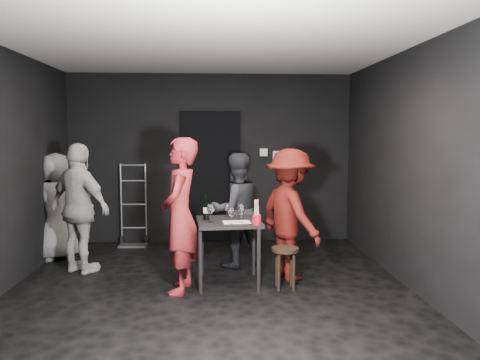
{
  "coord_description": "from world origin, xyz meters",
  "views": [
    {
      "loc": [
        0.05,
        -5.04,
        1.74
      ],
      "look_at": [
        0.35,
        0.25,
        1.22
      ],
      "focal_mm": 35.0,
      "sensor_mm": 36.0,
      "label": 1
    }
  ],
  "objects": [
    {
      "name": "wallbox_upper",
      "position": [
        0.85,
        2.45,
        1.45
      ],
      "size": [
        0.12,
        0.06,
        0.12
      ],
      "primitive_type": "cube",
      "color": "#B7B7B2",
      "rests_on": "wall_back"
    },
    {
      "name": "wine_glass_f",
      "position": [
        0.36,
        0.33,
        0.85
      ],
      "size": [
        0.09,
        0.09,
        0.2
      ],
      "primitive_type": null,
      "rotation": [
        0.0,
        0.0,
        0.26
      ],
      "color": "white",
      "rests_on": "tasting_table"
    },
    {
      "name": "wall_right",
      "position": [
        2.25,
        0.0,
        1.35
      ],
      "size": [
        0.04,
        5.0,
        2.7
      ],
      "primitive_type": "cube",
      "color": "black",
      "rests_on": "ground"
    },
    {
      "name": "wall_front",
      "position": [
        0.0,
        -2.5,
        1.35
      ],
      "size": [
        4.5,
        0.04,
        2.7
      ],
      "primitive_type": "cube",
      "color": "black",
      "rests_on": "ground"
    },
    {
      "name": "wine_glass_d",
      "position": [
        0.24,
        0.06,
        0.85
      ],
      "size": [
        0.08,
        0.08,
        0.19
      ],
      "primitive_type": null,
      "rotation": [
        0.0,
        0.0,
        -0.15
      ],
      "color": "white",
      "rests_on": "tasting_table"
    },
    {
      "name": "bystander_cream",
      "position": [
        -1.63,
        0.83,
        0.89
      ],
      "size": [
        1.14,
        0.99,
        1.78
      ],
      "primitive_type": "imported",
      "rotation": [
        0.0,
        0.0,
        2.56
      ],
      "color": "beige",
      "rests_on": "floor"
    },
    {
      "name": "tasting_mat",
      "position": [
        0.3,
        0.14,
        0.75
      ],
      "size": [
        0.32,
        0.23,
        0.0
      ],
      "primitive_type": "cube",
      "rotation": [
        0.0,
        0.0,
        0.08
      ],
      "color": "white",
      "rests_on": "tasting_table"
    },
    {
      "name": "breadstick_cup",
      "position": [
        0.52,
        0.0,
        0.88
      ],
      "size": [
        0.1,
        0.1,
        0.3
      ],
      "rotation": [
        0.0,
        0.0,
        -0.11
      ],
      "color": "red",
      "rests_on": "tasting_table"
    },
    {
      "name": "man_maroon",
      "position": [
        0.96,
        0.43,
        0.82
      ],
      "size": [
        0.92,
        1.17,
        1.64
      ],
      "primitive_type": "imported",
      "rotation": [
        0.0,
        0.0,
        2.04
      ],
      "color": "#500F0B",
      "rests_on": "floor"
    },
    {
      "name": "wine_glass_a",
      "position": [
        0.01,
        0.17,
        0.86
      ],
      "size": [
        0.11,
        0.11,
        0.22
      ],
      "primitive_type": null,
      "rotation": [
        0.0,
        0.0,
        -0.29
      ],
      "color": "white",
      "rests_on": "tasting_table"
    },
    {
      "name": "wine_glass_c",
      "position": [
        0.2,
        0.47,
        0.84
      ],
      "size": [
        0.08,
        0.08,
        0.18
      ],
      "primitive_type": null,
      "rotation": [
        0.0,
        0.0,
        -0.26
      ],
      "color": "white",
      "rests_on": "tasting_table"
    },
    {
      "name": "wallbox_lower",
      "position": [
        1.05,
        2.45,
        1.4
      ],
      "size": [
        0.1,
        0.06,
        0.14
      ],
      "primitive_type": "cube",
      "color": "#B7B7B2",
      "rests_on": "wall_back"
    },
    {
      "name": "ceiling",
      "position": [
        0.0,
        0.0,
        2.7
      ],
      "size": [
        4.5,
        5.0,
        0.02
      ],
      "primitive_type": "cube",
      "color": "silver",
      "rests_on": "ground"
    },
    {
      "name": "wine_glass_e",
      "position": [
        0.36,
        0.12,
        0.85
      ],
      "size": [
        0.09,
        0.09,
        0.21
      ],
      "primitive_type": null,
      "rotation": [
        0.0,
        0.0,
        -0.16
      ],
      "color": "white",
      "rests_on": "tasting_table"
    },
    {
      "name": "wine_bottle",
      "position": [
        -0.04,
        0.3,
        0.87
      ],
      "size": [
        0.07,
        0.07,
        0.3
      ],
      "rotation": [
        0.0,
        0.0,
        -0.35
      ],
      "color": "black",
      "rests_on": "tasting_table"
    },
    {
      "name": "hand_truck",
      "position": [
        -1.21,
        2.27,
        0.23
      ],
      "size": [
        0.43,
        0.36,
        1.28
      ],
      "rotation": [
        0.0,
        0.0,
        -0.02
      ],
      "color": "#B2B2B7",
      "rests_on": "floor"
    },
    {
      "name": "woman_black",
      "position": [
        0.34,
        1.02,
        0.75
      ],
      "size": [
        0.82,
        0.64,
        1.49
      ],
      "primitive_type": "imported",
      "rotation": [
        0.0,
        0.0,
        3.52
      ],
      "color": "#26262B",
      "rests_on": "floor"
    },
    {
      "name": "floor",
      "position": [
        0.0,
        0.0,
        0.0
      ],
      "size": [
        4.5,
        5.0,
        0.02
      ],
      "primitive_type": "cube",
      "color": "black",
      "rests_on": "ground"
    },
    {
      "name": "reserved_card",
      "position": [
        0.53,
        0.3,
        0.8
      ],
      "size": [
        0.11,
        0.14,
        0.1
      ],
      "primitive_type": null,
      "rotation": [
        0.0,
        0.0,
        -0.33
      ],
      "color": "white",
      "rests_on": "tasting_table"
    },
    {
      "name": "bystander_grey",
      "position": [
        -2.13,
        1.5,
        0.74
      ],
      "size": [
        0.82,
        0.72,
        1.47
      ],
      "primitive_type": "imported",
      "rotation": [
        0.0,
        0.0,
        3.71
      ],
      "color": "#959595",
      "rests_on": "floor"
    },
    {
      "name": "doorway",
      "position": [
        0.0,
        2.44,
        1.05
      ],
      "size": [
        0.95,
        0.1,
        2.1
      ],
      "primitive_type": "cube",
      "color": "black",
      "rests_on": "ground"
    },
    {
      "name": "tasting_table",
      "position": [
        0.22,
        0.28,
        0.65
      ],
      "size": [
        0.72,
        0.72,
        0.75
      ],
      "rotation": [
        0.0,
        0.0,
        0.08
      ],
      "color": "black",
      "rests_on": "floor"
    },
    {
      "name": "wine_glass_b",
      "position": [
        -0.03,
        0.3,
        0.85
      ],
      "size": [
        0.09,
        0.09,
        0.21
      ],
      "primitive_type": null,
      "rotation": [
        0.0,
        0.0,
        -0.11
      ],
      "color": "white",
      "rests_on": "tasting_table"
    },
    {
      "name": "stool",
      "position": [
        0.85,
        0.07,
        0.36
      ],
      "size": [
        0.31,
        0.31,
        0.47
      ],
      "rotation": [
        0.0,
        0.0,
        -0.33
      ],
      "color": "black",
      "rests_on": "floor"
    },
    {
      "name": "server_red",
      "position": [
        -0.32,
        0.05,
        0.97
      ],
      "size": [
        0.54,
        0.75,
        1.93
      ],
      "primitive_type": "imported",
      "rotation": [
        0.0,
        0.0,
        -1.69
      ],
      "color": "maroon",
      "rests_on": "floor"
    },
    {
      "name": "wall_back",
      "position": [
        0.0,
        2.5,
        1.35
      ],
      "size": [
        4.5,
        0.04,
        2.7
      ],
      "primitive_type": "cube",
      "color": "black",
      "rests_on": "ground"
    }
  ]
}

